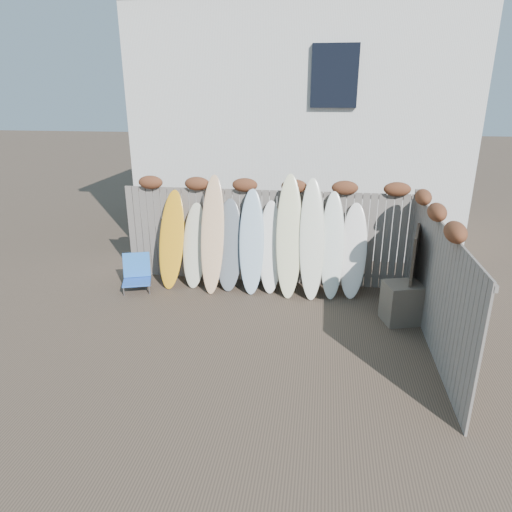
# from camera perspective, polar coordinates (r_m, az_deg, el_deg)

# --- Properties ---
(ground) EXTENTS (80.00, 80.00, 0.00)m
(ground) POSITION_cam_1_polar(r_m,az_deg,el_deg) (7.82, -1.31, -9.89)
(ground) COLOR #493A2D
(back_fence) EXTENTS (6.05, 0.28, 2.24)m
(back_fence) POSITION_cam_1_polar(r_m,az_deg,el_deg) (9.54, 1.41, 3.42)
(back_fence) COLOR slate
(back_fence) RESTS_ON ground
(right_fence) EXTENTS (0.28, 4.40, 2.24)m
(right_fence) POSITION_cam_1_polar(r_m,az_deg,el_deg) (7.68, 21.59, -2.46)
(right_fence) COLOR slate
(right_fence) RESTS_ON ground
(house) EXTENTS (8.50, 5.50, 6.33)m
(house) POSITION_cam_1_polar(r_m,az_deg,el_deg) (13.23, 5.76, 16.78)
(house) COLOR silver
(house) RESTS_ON ground
(beach_chair) EXTENTS (0.71, 0.73, 0.73)m
(beach_chair) POSITION_cam_1_polar(r_m,az_deg,el_deg) (9.76, -14.68, -2.11)
(beach_chair) COLOR blue
(beach_chair) RESTS_ON ground
(wooden_crate) EXTENTS (0.75, 0.68, 0.73)m
(wooden_crate) POSITION_cam_1_polar(r_m,az_deg,el_deg) (8.50, 17.78, -5.58)
(wooden_crate) COLOR #625949
(wooden_crate) RESTS_ON ground
(lattice_panel) EXTENTS (0.28, 1.05, 1.60)m
(lattice_panel) POSITION_cam_1_polar(r_m,az_deg,el_deg) (8.70, 18.94, -2.01)
(lattice_panel) COLOR #413827
(lattice_panel) RESTS_ON ground
(surfboard_0) EXTENTS (0.60, 0.75, 1.99)m
(surfboard_0) POSITION_cam_1_polar(r_m,az_deg,el_deg) (9.61, -10.50, 2.03)
(surfboard_0) COLOR orange
(surfboard_0) RESTS_ON ground
(surfboard_1) EXTENTS (0.51, 0.63, 1.73)m
(surfboard_1) POSITION_cam_1_polar(r_m,az_deg,el_deg) (9.58, -7.66, 1.31)
(surfboard_1) COLOR beige
(surfboard_1) RESTS_ON ground
(surfboard_2) EXTENTS (0.50, 0.83, 2.32)m
(surfboard_2) POSITION_cam_1_polar(r_m,az_deg,el_deg) (9.26, -5.46, 2.69)
(surfboard_2) COLOR #ED9975
(surfboard_2) RESTS_ON ground
(surfboard_3) EXTENTS (0.58, 0.69, 1.84)m
(surfboard_3) POSITION_cam_1_polar(r_m,az_deg,el_deg) (9.36, -3.37, 1.38)
(surfboard_3) COLOR slate
(surfboard_3) RESTS_ON ground
(surfboard_4) EXTENTS (0.56, 0.77, 2.06)m
(surfboard_4) POSITION_cam_1_polar(r_m,az_deg,el_deg) (9.20, -0.54, 1.80)
(surfboard_4) COLOR #A4C2D8
(surfboard_4) RESTS_ON ground
(surfboard_5) EXTENTS (0.53, 0.69, 1.82)m
(surfboard_5) POSITION_cam_1_polar(r_m,az_deg,el_deg) (9.25, 1.83, 1.12)
(surfboard_5) COLOR white
(surfboard_5) RESTS_ON ground
(surfboard_6) EXTENTS (0.57, 0.87, 2.37)m
(surfboard_6) POSITION_cam_1_polar(r_m,az_deg,el_deg) (9.04, 4.16, 2.46)
(surfboard_6) COLOR #ECEBB5
(surfboard_6) RESTS_ON ground
(surfboard_7) EXTENTS (0.57, 0.85, 2.31)m
(surfboard_7) POSITION_cam_1_polar(r_m,az_deg,el_deg) (9.01, 7.00, 2.10)
(surfboard_7) COLOR silver
(surfboard_7) RESTS_ON ground
(surfboard_8) EXTENTS (0.49, 0.74, 2.05)m
(surfboard_8) POSITION_cam_1_polar(r_m,az_deg,el_deg) (9.11, 9.52, 1.31)
(surfboard_8) COLOR white
(surfboard_8) RESTS_ON ground
(surfboard_9) EXTENTS (0.56, 0.69, 1.84)m
(surfboard_9) POSITION_cam_1_polar(r_m,az_deg,el_deg) (9.21, 12.06, 0.63)
(surfboard_9) COLOR white
(surfboard_9) RESTS_ON ground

